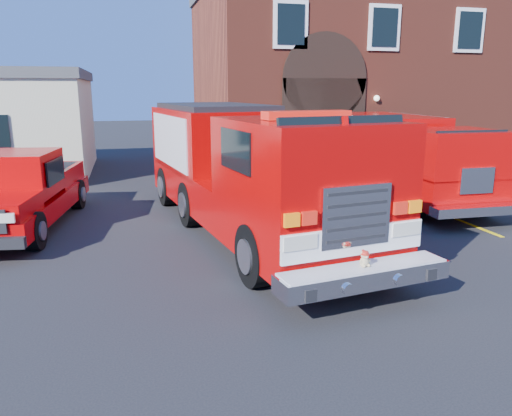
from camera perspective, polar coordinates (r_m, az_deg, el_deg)
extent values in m
plane|color=black|center=(11.28, -1.53, -5.05)|extent=(100.00, 100.00, 0.00)
cube|color=yellow|center=(14.91, 22.67, -1.49)|extent=(0.12, 3.00, 0.01)
cube|color=yellow|center=(17.32, 16.78, 0.96)|extent=(0.12, 3.00, 0.01)
cube|color=yellow|center=(19.89, 12.35, 2.78)|extent=(0.12, 3.00, 0.01)
cube|color=maroon|center=(26.95, 10.86, 14.12)|extent=(15.00, 10.00, 8.00)
cube|color=black|center=(21.01, 7.72, 9.02)|extent=(3.60, 0.12, 4.00)
cylinder|color=black|center=(20.95, 7.89, 14.48)|extent=(3.60, 0.12, 3.60)
cube|color=black|center=(20.55, 3.99, 20.19)|extent=(1.40, 0.10, 1.80)
cube|color=black|center=(22.12, 14.47, 19.34)|extent=(1.40, 0.10, 1.80)
cube|color=black|center=(24.25, 23.23, 18.15)|extent=(1.40, 0.10, 1.80)
cylinder|color=black|center=(9.23, -0.10, -5.43)|extent=(0.54, 1.23, 1.19)
cylinder|color=black|center=(10.33, 12.18, -3.67)|extent=(0.54, 1.23, 1.19)
cube|color=#AE0404|center=(12.66, -1.13, 1.31)|extent=(4.05, 10.00, 0.97)
cube|color=#AE0404|center=(14.78, -4.72, 7.89)|extent=(3.35, 5.08, 1.73)
cube|color=#AE0404|center=(9.63, 5.71, 5.22)|extent=(3.16, 3.80, 1.62)
cube|color=black|center=(8.43, 10.15, 6.86)|extent=(2.36, 0.42, 1.01)
cube|color=red|center=(9.55, 5.84, 10.55)|extent=(1.76, 0.61, 0.15)
cube|color=white|center=(8.41, 11.19, -3.74)|extent=(2.68, 0.45, 0.47)
cube|color=silver|center=(8.28, 11.37, -0.90)|extent=(1.29, 0.25, 1.01)
cube|color=silver|center=(8.34, 12.19, -7.63)|extent=(3.07, 1.02, 0.30)
cube|color=#B7B7BF|center=(14.43, -9.90, 7.60)|extent=(0.60, 3.85, 1.40)
cube|color=#B7B7BF|center=(15.26, 0.19, 8.11)|extent=(0.60, 3.85, 1.40)
sphere|color=tan|center=(8.25, 12.27, -6.07)|extent=(0.18, 0.18, 0.16)
sphere|color=tan|center=(8.21, 12.33, -5.31)|extent=(0.15, 0.15, 0.13)
sphere|color=tan|center=(8.18, 12.01, -5.02)|extent=(0.06, 0.06, 0.05)
sphere|color=tan|center=(8.24, 12.57, -4.92)|extent=(0.06, 0.06, 0.05)
ellipsoid|color=red|center=(8.20, 12.33, -5.03)|extent=(0.15, 0.15, 0.08)
cylinder|color=red|center=(8.20, 12.37, -5.18)|extent=(0.17, 0.17, 0.01)
cylinder|color=black|center=(12.39, -23.97, -2.42)|extent=(0.43, 0.92, 0.88)
cube|color=#A80103|center=(14.54, -25.31, 0.34)|extent=(3.05, 6.32, 0.50)
cube|color=#A80103|center=(14.07, -26.09, 3.54)|extent=(2.29, 2.26, 1.10)
cube|color=#A80103|center=(16.10, -23.48, 3.29)|extent=(2.34, 2.58, 0.61)
cylinder|color=black|center=(14.66, 17.55, 0.83)|extent=(0.38, 1.08, 1.07)
cylinder|color=black|center=(15.83, 24.29, 1.17)|extent=(0.38, 1.08, 1.07)
cube|color=#AE0404|center=(17.46, 16.24, 3.85)|extent=(2.68, 7.87, 0.88)
cube|color=#AE0404|center=(18.60, 14.30, 8.02)|extent=(2.59, 4.95, 1.46)
cube|color=#AE0404|center=(15.01, 21.47, 5.92)|extent=(2.51, 2.42, 1.27)
cube|color=#B7B7BF|center=(18.09, 10.78, 7.74)|extent=(0.17, 4.09, 1.66)
cube|color=#B7B7BF|center=(19.19, 17.59, 7.67)|extent=(0.17, 4.09, 1.66)
cube|color=silver|center=(14.10, 24.18, -0.22)|extent=(2.64, 0.52, 0.24)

